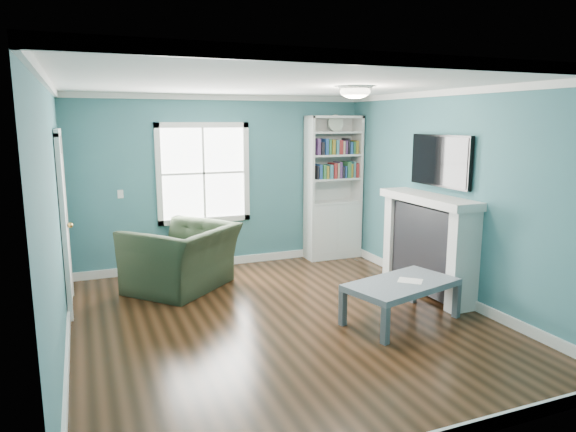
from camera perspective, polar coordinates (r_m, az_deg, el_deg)
name	(u,v)px	position (r m, az deg, el deg)	size (l,w,h in m)	color
floor	(284,322)	(5.88, -0.46, -11.65)	(5.00, 5.00, 0.00)	black
room_walls	(284,182)	(5.48, -0.49, 3.85)	(5.00, 5.00, 5.00)	#376873
trim	(284,213)	(5.53, -0.48, 0.30)	(4.50, 5.00, 2.60)	white
window	(204,173)	(7.77, -9.35, 4.71)	(1.40, 0.06, 1.50)	white
bookshelf	(333,202)	(8.37, 4.99, 1.59)	(0.90, 0.35, 2.31)	silver
fireplace	(428,246)	(6.84, 15.32, -3.23)	(0.44, 1.58, 1.30)	black
tv	(440,161)	(6.75, 16.58, 5.90)	(0.06, 1.10, 0.65)	black
door	(64,220)	(6.57, -23.64, -0.41)	(0.12, 0.98, 2.17)	silver
ceiling_fixture	(355,91)	(5.93, 7.48, 13.64)	(0.38, 0.38, 0.15)	white
light_switch	(120,194)	(7.63, -18.12, 2.33)	(0.08, 0.01, 0.12)	white
recliner	(182,247)	(6.96, -11.71, -3.39)	(1.31, 0.85, 1.14)	black
coffee_table	(402,287)	(5.90, 12.50, -7.70)	(1.40, 1.00, 0.46)	#4B545A
paper_sheet	(410,281)	(5.93, 13.43, -7.01)	(0.21, 0.26, 0.00)	white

